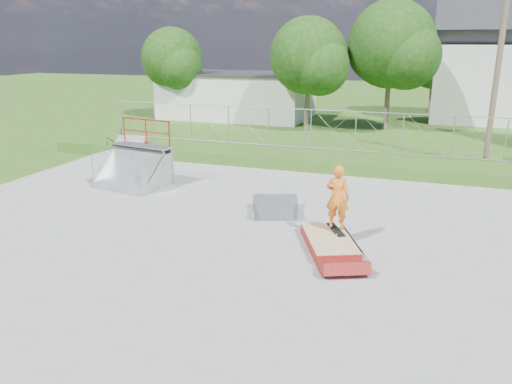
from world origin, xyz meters
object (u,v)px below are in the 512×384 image
quarter_pipe (129,155)px  skater (337,200)px  grind_box (329,243)px  flat_bank_ramp (275,208)px

quarter_pipe → skater: (8.18, -2.95, 0.04)m
quarter_pipe → skater: quarter_pipe is taller
grind_box → quarter_pipe: size_ratio=1.07×
flat_bank_ramp → quarter_pipe: bearing=150.2°
grind_box → skater: bearing=52.5°
grind_box → quarter_pipe: bearing=133.6°
grind_box → quarter_pipe: 8.81m
grind_box → flat_bank_ramp: 2.96m
flat_bank_ramp → skater: skater is taller
quarter_pipe → skater: size_ratio=1.41×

